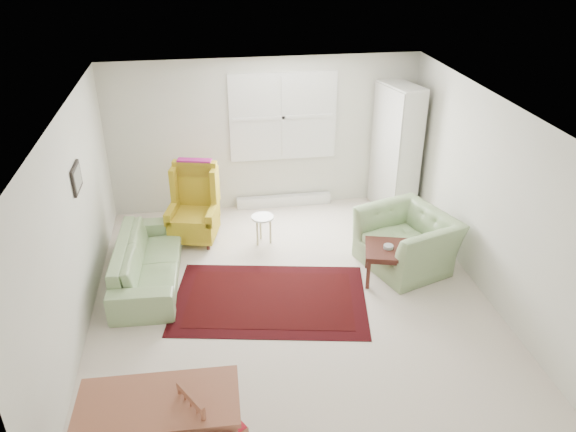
{
  "coord_description": "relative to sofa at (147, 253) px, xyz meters",
  "views": [
    {
      "loc": [
        -0.96,
        -5.83,
        4.32
      ],
      "look_at": [
        0.0,
        0.3,
        1.05
      ],
      "focal_mm": 35.0,
      "sensor_mm": 36.0,
      "label": 1
    }
  ],
  "objects": [
    {
      "name": "room",
      "position": [
        1.85,
        -0.52,
        0.85
      ],
      "size": [
        5.04,
        5.54,
        2.51
      ],
      "color": "beige",
      "rests_on": "ground"
    },
    {
      "name": "rug",
      "position": [
        1.55,
        -0.71,
        -0.4
      ],
      "size": [
        2.69,
        1.99,
        0.02
      ],
      "primitive_type": null,
      "rotation": [
        0.0,
        0.0,
        -0.18
      ],
      "color": "black",
      "rests_on": "ground"
    },
    {
      "name": "sofa",
      "position": [
        0.0,
        0.0,
        0.0
      ],
      "size": [
        0.88,
        2.06,
        0.82
      ],
      "primitive_type": "imported",
      "rotation": [
        0.0,
        0.0,
        1.53
      ],
      "color": "#83A06A",
      "rests_on": "ground"
    },
    {
      "name": "armchair",
      "position": [
        3.54,
        -0.18,
        0.06
      ],
      "size": [
        1.39,
        1.49,
        0.94
      ],
      "primitive_type": "imported",
      "rotation": [
        0.0,
        0.0,
        -1.23
      ],
      "color": "#83A06A",
      "rests_on": "ground"
    },
    {
      "name": "wingback_chair",
      "position": [
        0.62,
        0.97,
        0.19
      ],
      "size": [
        0.85,
        0.88,
        1.2
      ],
      "primitive_type": null,
      "rotation": [
        0.0,
        0.0,
        -0.24
      ],
      "color": "#B4971B",
      "rests_on": "ground"
    },
    {
      "name": "coffee_table",
      "position": [
        3.16,
        -0.48,
        -0.17
      ],
      "size": [
        0.73,
        0.73,
        0.49
      ],
      "primitive_type": null,
      "rotation": [
        0.0,
        0.0,
        -0.27
      ],
      "color": "#461C15",
      "rests_on": "ground"
    },
    {
      "name": "stool",
      "position": [
        1.63,
        0.75,
        -0.19
      ],
      "size": [
        0.43,
        0.43,
        0.45
      ],
      "primitive_type": null,
      "rotation": [
        0.0,
        0.0,
        -0.35
      ],
      "color": "white",
      "rests_on": "ground"
    },
    {
      "name": "cabinet",
      "position": [
        3.93,
        1.61,
        0.64
      ],
      "size": [
        0.64,
        0.92,
        2.1
      ],
      "primitive_type": null,
      "rotation": [
        0.0,
        0.0,
        0.25
      ],
      "color": "white",
      "rests_on": "ground"
    },
    {
      "name": "desk_chair",
      "position": [
        0.77,
        -3.09,
        0.08
      ],
      "size": [
        0.58,
        0.58,
        0.97
      ],
      "primitive_type": null,
      "rotation": [
        0.0,
        0.0,
        2.11
      ],
      "color": "#A35E42",
      "rests_on": "ground"
    }
  ]
}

